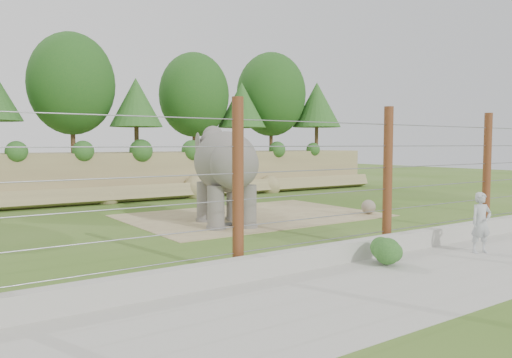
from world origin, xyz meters
TOP-DOWN VIEW (x-y plane):
  - ground at (0.00, 0.00)m, footprint 90.00×90.00m
  - back_embankment at (0.59, 12.68)m, footprint 30.00×5.52m
  - dirt_patch at (0.50, 3.00)m, footprint 10.00×7.00m
  - drain_grate at (-1.80, 1.51)m, footprint 1.00×0.60m
  - elephant at (-1.60, 1.65)m, footprint 3.11×4.79m
  - stone_ball at (4.74, 0.54)m, footprint 0.60×0.60m
  - retaining_wall at (0.00, -5.00)m, footprint 26.00×0.35m
  - walkway at (0.00, -7.00)m, footprint 26.00×4.00m
  - barrier_fence at (0.00, -4.50)m, footprint 20.26×0.26m
  - walkway_shrub at (-1.45, -5.80)m, footprint 0.68×0.68m
  - zookeeper at (1.60, -6.37)m, footprint 0.70×0.58m

SIDE VIEW (x-z plane):
  - ground at x=0.00m, z-range 0.00..0.00m
  - walkway at x=0.00m, z-range 0.00..0.01m
  - dirt_patch at x=0.50m, z-range 0.00..0.02m
  - drain_grate at x=-1.80m, z-range 0.02..0.05m
  - retaining_wall at x=0.00m, z-range 0.00..0.50m
  - stone_ball at x=4.74m, z-range 0.02..0.62m
  - walkway_shrub at x=-1.45m, z-range 0.01..0.69m
  - zookeeper at x=1.60m, z-range 0.01..1.66m
  - elephant at x=-1.60m, z-range 0.00..3.58m
  - barrier_fence at x=0.00m, z-range 0.00..4.00m
  - back_embankment at x=0.59m, z-range -0.42..8.35m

